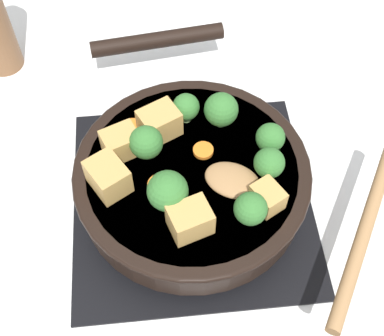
# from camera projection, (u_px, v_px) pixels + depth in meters

# --- Properties ---
(ground_plane) EXTENTS (2.40, 2.40, 0.00)m
(ground_plane) POSITION_uv_depth(u_px,v_px,m) (192.00, 200.00, 0.71)
(ground_plane) COLOR white
(front_burner_grate) EXTENTS (0.31, 0.31, 0.03)m
(front_burner_grate) POSITION_uv_depth(u_px,v_px,m) (192.00, 196.00, 0.70)
(front_burner_grate) COLOR black
(front_burner_grate) RESTS_ON ground_plane
(skillet_pan) EXTENTS (0.29, 0.41, 0.05)m
(skillet_pan) POSITION_uv_depth(u_px,v_px,m) (191.00, 176.00, 0.66)
(skillet_pan) COLOR black
(skillet_pan) RESTS_ON front_burner_grate
(wooden_spoon) EXTENTS (0.25, 0.23, 0.02)m
(wooden_spoon) POSITION_uv_depth(u_px,v_px,m) (307.00, 209.00, 0.60)
(wooden_spoon) COLOR #A87A4C
(wooden_spoon) RESTS_ON skillet_pan
(tofu_cube_center_large) EXTENTS (0.05, 0.05, 0.04)m
(tofu_cube_center_large) POSITION_uv_depth(u_px,v_px,m) (190.00, 220.00, 0.58)
(tofu_cube_center_large) COLOR tan
(tofu_cube_center_large) RESTS_ON skillet_pan
(tofu_cube_near_handle) EXTENTS (0.05, 0.05, 0.03)m
(tofu_cube_near_handle) POSITION_uv_depth(u_px,v_px,m) (121.00, 143.00, 0.64)
(tofu_cube_near_handle) COLOR tan
(tofu_cube_near_handle) RESTS_ON skillet_pan
(tofu_cube_east_chunk) EXTENTS (0.06, 0.06, 0.04)m
(tofu_cube_east_chunk) POSITION_uv_depth(u_px,v_px,m) (108.00, 177.00, 0.61)
(tofu_cube_east_chunk) COLOR tan
(tofu_cube_east_chunk) RESTS_ON skillet_pan
(tofu_cube_west_chunk) EXTENTS (0.04, 0.05, 0.03)m
(tofu_cube_west_chunk) POSITION_uv_depth(u_px,v_px,m) (267.00, 197.00, 0.60)
(tofu_cube_west_chunk) COLOR tan
(tofu_cube_west_chunk) RESTS_ON skillet_pan
(tofu_cube_back_piece) EXTENTS (0.06, 0.05, 0.04)m
(tofu_cube_back_piece) POSITION_uv_depth(u_px,v_px,m) (159.00, 123.00, 0.66)
(tofu_cube_back_piece) COLOR tan
(tofu_cube_back_piece) RESTS_ON skillet_pan
(broccoli_floret_near_spoon) EXTENTS (0.05, 0.05, 0.05)m
(broccoli_floret_near_spoon) POSITION_uv_depth(u_px,v_px,m) (168.00, 191.00, 0.59)
(broccoli_floret_near_spoon) COLOR #709956
(broccoli_floret_near_spoon) RESTS_ON skillet_pan
(broccoli_floret_center_top) EXTENTS (0.04, 0.04, 0.04)m
(broccoli_floret_center_top) POSITION_uv_depth(u_px,v_px,m) (270.00, 138.00, 0.64)
(broccoli_floret_center_top) COLOR #709956
(broccoli_floret_center_top) RESTS_ON skillet_pan
(broccoli_floret_east_rim) EXTENTS (0.04, 0.04, 0.05)m
(broccoli_floret_east_rim) POSITION_uv_depth(u_px,v_px,m) (251.00, 209.00, 0.58)
(broccoli_floret_east_rim) COLOR #709956
(broccoli_floret_east_rim) RESTS_ON skillet_pan
(broccoli_floret_west_rim) EXTENTS (0.04, 0.04, 0.05)m
(broccoli_floret_west_rim) POSITION_uv_depth(u_px,v_px,m) (221.00, 110.00, 0.66)
(broccoli_floret_west_rim) COLOR #709956
(broccoli_floret_west_rim) RESTS_ON skillet_pan
(broccoli_floret_north_edge) EXTENTS (0.04, 0.04, 0.05)m
(broccoli_floret_north_edge) POSITION_uv_depth(u_px,v_px,m) (146.00, 143.00, 0.63)
(broccoli_floret_north_edge) COLOR #709956
(broccoli_floret_north_edge) RESTS_ON skillet_pan
(broccoli_floret_south_cluster) EXTENTS (0.03, 0.03, 0.04)m
(broccoli_floret_south_cluster) POSITION_uv_depth(u_px,v_px,m) (182.00, 108.00, 0.66)
(broccoli_floret_south_cluster) COLOR #709956
(broccoli_floret_south_cluster) RESTS_ON skillet_pan
(broccoli_floret_mid_floret) EXTENTS (0.04, 0.04, 0.04)m
(broccoli_floret_mid_floret) POSITION_uv_depth(u_px,v_px,m) (269.00, 163.00, 0.62)
(broccoli_floret_mid_floret) COLOR #709956
(broccoli_floret_mid_floret) RESTS_ON skillet_pan
(carrot_slice_orange_thin) EXTENTS (0.03, 0.03, 0.01)m
(carrot_slice_orange_thin) POSITION_uv_depth(u_px,v_px,m) (133.00, 129.00, 0.67)
(carrot_slice_orange_thin) COLOR orange
(carrot_slice_orange_thin) RESTS_ON skillet_pan
(carrot_slice_near_center) EXTENTS (0.03, 0.03, 0.01)m
(carrot_slice_near_center) POSITION_uv_depth(u_px,v_px,m) (203.00, 150.00, 0.65)
(carrot_slice_near_center) COLOR orange
(carrot_slice_near_center) RESTS_ON skillet_pan
(carrot_slice_edge_slice) EXTENTS (0.03, 0.03, 0.01)m
(carrot_slice_edge_slice) POSITION_uv_depth(u_px,v_px,m) (160.00, 185.00, 0.63)
(carrot_slice_edge_slice) COLOR orange
(carrot_slice_edge_slice) RESTS_ON skillet_pan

